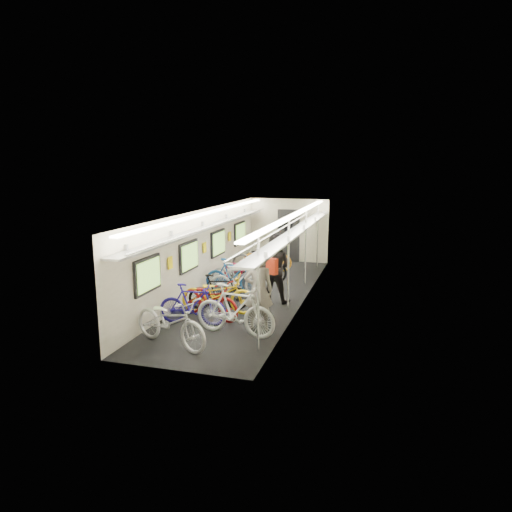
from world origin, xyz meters
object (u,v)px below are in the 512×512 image
Objects in this scene: bicycle_0 at (170,321)px; backpack at (272,266)px; passenger_near at (259,291)px; bicycle_1 at (193,304)px; passenger_mid at (274,267)px.

bicycle_0 is 5.23× the size of backpack.
bicycle_0 is 1.12× the size of passenger_near.
bicycle_1 is 2.72m from passenger_mid.
bicycle_0 is at bearing -101.81° from backpack.
passenger_near is 0.94× the size of passenger_mid.
backpack is at bearing -13.26° from bicycle_0.
bicycle_0 is 2.08m from passenger_near.
bicycle_0 is 1.23× the size of bicycle_1.
passenger_near reaches higher than bicycle_0.
passenger_near is (1.46, 1.43, 0.37)m from bicycle_0.
bicycle_0 is at bearing 28.24° from passenger_near.
bicycle_0 reaches higher than bicycle_1.
passenger_mid is 4.98× the size of backpack.
passenger_mid is (-0.17, 2.16, 0.06)m from passenger_near.
passenger_near is at bearing -74.32° from backpack.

